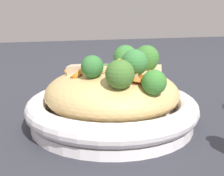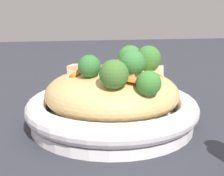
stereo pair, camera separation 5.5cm
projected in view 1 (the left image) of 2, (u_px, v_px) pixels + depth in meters
ground_plane at (112, 125)px, 0.57m from camera, size 3.00×3.00×0.00m
serving_bowl at (112, 111)px, 0.56m from camera, size 0.30×0.30×0.05m
noodle_heap at (112, 93)px, 0.55m from camera, size 0.23×0.23×0.10m
broccoli_florets at (130, 65)px, 0.53m from camera, size 0.22×0.16×0.07m
carrot_coins at (113, 74)px, 0.52m from camera, size 0.15×0.14×0.03m
zucchini_slices at (110, 67)px, 0.60m from camera, size 0.14×0.08×0.04m
chicken_chunks at (121, 71)px, 0.54m from camera, size 0.10×0.17×0.03m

